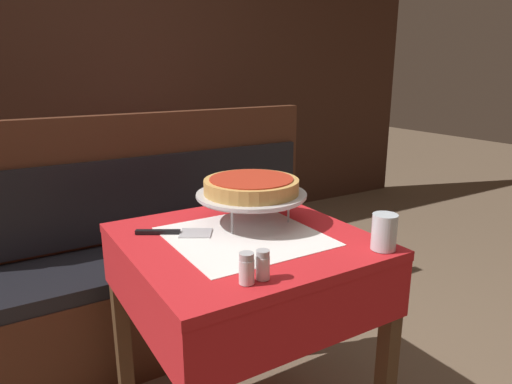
{
  "coord_description": "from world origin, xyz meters",
  "views": [
    {
      "loc": [
        -0.67,
        -1.17,
        1.27
      ],
      "look_at": [
        0.08,
        0.07,
        0.87
      ],
      "focal_mm": 32.0,
      "sensor_mm": 36.0,
      "label": 1
    }
  ],
  "objects": [
    {
      "name": "dining_table_front",
      "position": [
        0.0,
        0.0,
        0.63
      ],
      "size": [
        0.72,
        0.72,
        0.75
      ],
      "color": "red",
      "rests_on": "ground_plane"
    },
    {
      "name": "dining_table_rear",
      "position": [
        0.35,
        1.63,
        0.64
      ],
      "size": [
        0.85,
        0.85,
        0.76
      ],
      "color": "red",
      "rests_on": "ground_plane"
    },
    {
      "name": "booth_bench",
      "position": [
        -0.02,
        0.72,
        0.32
      ],
      "size": [
        1.7,
        0.48,
        1.06
      ],
      "color": "#4C2819",
      "rests_on": "ground_plane"
    },
    {
      "name": "back_wall_panel",
      "position": [
        0.0,
        2.2,
        1.2
      ],
      "size": [
        6.0,
        0.04,
        2.4
      ],
      "primitive_type": "cube",
      "color": "#3D2319",
      "rests_on": "ground_plane"
    },
    {
      "name": "pizza_pan_stand",
      "position": [
        0.08,
        0.1,
        0.85
      ],
      "size": [
        0.37,
        0.37,
        0.1
      ],
      "color": "#ADADB2",
      "rests_on": "dining_table_front"
    },
    {
      "name": "deep_dish_pizza",
      "position": [
        0.08,
        0.1,
        0.88
      ],
      "size": [
        0.32,
        0.32,
        0.05
      ],
      "color": "tan",
      "rests_on": "pizza_pan_stand"
    },
    {
      "name": "pizza_server",
      "position": [
        -0.17,
        0.13,
        0.76
      ],
      "size": [
        0.23,
        0.17,
        0.01
      ],
      "color": "#BCBCC1",
      "rests_on": "dining_table_front"
    },
    {
      "name": "water_glass_near",
      "position": [
        0.29,
        -0.3,
        0.81
      ],
      "size": [
        0.07,
        0.07,
        0.11
      ],
      "color": "silver",
      "rests_on": "dining_table_front"
    },
    {
      "name": "salt_shaker",
      "position": [
        -0.16,
        -0.28,
        0.79
      ],
      "size": [
        0.04,
        0.04,
        0.08
      ],
      "color": "silver",
      "rests_on": "dining_table_front"
    },
    {
      "name": "pepper_shaker",
      "position": [
        -0.11,
        -0.28,
        0.79
      ],
      "size": [
        0.04,
        0.04,
        0.08
      ],
      "color": "silver",
      "rests_on": "dining_table_front"
    },
    {
      "name": "napkin_holder",
      "position": [
        0.14,
        0.32,
        0.8
      ],
      "size": [
        0.1,
        0.05,
        0.09
      ],
      "color": "#B2B2B7",
      "rests_on": "dining_table_front"
    },
    {
      "name": "condiment_caddy",
      "position": [
        0.42,
        1.6,
        0.8
      ],
      "size": [
        0.15,
        0.15,
        0.17
      ],
      "color": "black",
      "rests_on": "dining_table_rear"
    }
  ]
}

